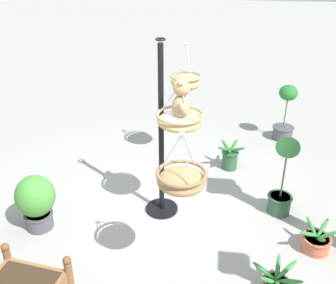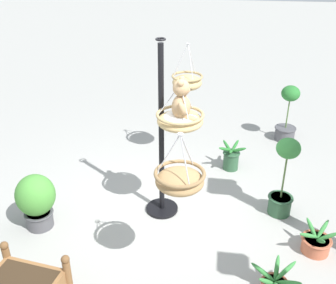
{
  "view_description": "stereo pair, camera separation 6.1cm",
  "coord_description": "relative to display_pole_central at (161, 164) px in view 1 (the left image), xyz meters",
  "views": [
    {
      "loc": [
        4.37,
        0.65,
        3.44
      ],
      "look_at": [
        0.01,
        0.1,
        1.15
      ],
      "focal_mm": 43.04,
      "sensor_mm": 36.0,
      "label": 1
    },
    {
      "loc": [
        4.36,
        0.71,
        3.44
      ],
      "look_at": [
        0.01,
        0.1,
        1.15
      ],
      "focal_mm": 43.04,
      "sensor_mm": 36.0,
      "label": 2
    }
  ],
  "objects": [
    {
      "name": "hanging_basket_with_teddy",
      "position": [
        0.15,
        0.25,
        0.73
      ],
      "size": [
        0.58,
        0.58,
        0.56
      ],
      "color": "tan"
    },
    {
      "name": "potted_plant_trailing_ivy",
      "position": [
        0.55,
        1.96,
        -0.6
      ],
      "size": [
        0.47,
        0.49,
        0.36
      ],
      "color": "#BC6042",
      "rests_on": "ground"
    },
    {
      "name": "potted_plant_flowering_red",
      "position": [
        -2.44,
        1.93,
        -0.26
      ],
      "size": [
        0.39,
        0.39,
        1.05
      ],
      "color": "#4C4C51",
      "rests_on": "ground"
    },
    {
      "name": "hanging_basket_left_high",
      "position": [
        -1.44,
        0.18,
        0.66
      ],
      "size": [
        0.49,
        0.49,
        0.72
      ],
      "color": "tan"
    },
    {
      "name": "potted_plant_fern_front",
      "position": [
        0.56,
        -1.53,
        -0.31
      ],
      "size": [
        0.5,
        0.5,
        0.76
      ],
      "color": "#4C4C51",
      "rests_on": "ground"
    },
    {
      "name": "teddy_bear",
      "position": [
        0.15,
        0.27,
        0.95
      ],
      "size": [
        0.36,
        0.32,
        0.52
      ],
      "color": "tan"
    },
    {
      "name": "potted_plant_small_succulent",
      "position": [
        -0.16,
        1.61,
        -0.19
      ],
      "size": [
        0.34,
        0.34,
        1.14
      ],
      "color": "#2D5638",
      "rests_on": "ground"
    },
    {
      "name": "ground_plane",
      "position": [
        0.13,
        0.01,
        -0.74
      ],
      "size": [
        40.0,
        40.0,
        0.0
      ],
      "primitive_type": "plane",
      "color": "#9E9E99"
    },
    {
      "name": "potted_plant_bushy_green",
      "position": [
        1.28,
        1.41,
        -0.6
      ],
      "size": [
        0.53,
        0.54,
        0.35
      ],
      "color": "#AD563D",
      "rests_on": "ground"
    },
    {
      "name": "potted_plant_conical_shrub",
      "position": [
        -1.25,
        0.94,
        -0.54
      ],
      "size": [
        0.47,
        0.46,
        0.46
      ],
      "color": "#2D5638",
      "rests_on": "ground"
    },
    {
      "name": "hanging_basket_right_low",
      "position": [
        1.28,
        0.38,
        0.62
      ],
      "size": [
        0.5,
        0.5,
        0.6
      ],
      "color": "#A37F51"
    },
    {
      "name": "display_pole_central",
      "position": [
        0.0,
        0.0,
        0.0
      ],
      "size": [
        0.44,
        0.44,
        2.39
      ],
      "color": "black",
      "rests_on": "ground"
    }
  ]
}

